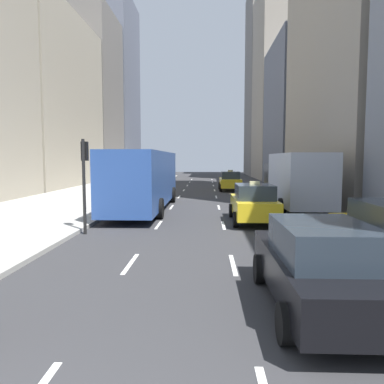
{
  "coord_description": "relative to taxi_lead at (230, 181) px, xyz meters",
  "views": [
    {
      "loc": [
        1.88,
        -1.94,
        2.86
      ],
      "look_at": [
        1.32,
        12.34,
        1.59
      ],
      "focal_mm": 35.0,
      "sensor_mm": 36.0,
      "label": 1
    }
  ],
  "objects": [
    {
      "name": "city_bus",
      "position": [
        -5.61,
        -12.97,
        0.91
      ],
      "size": [
        2.8,
        11.61,
        3.25
      ],
      "color": "#2D519E",
      "rests_on": "ground"
    },
    {
      "name": "taxi_lead",
      "position": [
        0.0,
        0.0,
        0.0
      ],
      "size": [
        2.02,
        4.4,
        1.87
      ],
      "color": "yellow",
      "rests_on": "ground"
    },
    {
      "name": "traffic_light_pole",
      "position": [
        -6.75,
        -19.83,
        1.53
      ],
      "size": [
        0.24,
        0.42,
        3.6
      ],
      "color": "black",
      "rests_on": "ground"
    },
    {
      "name": "sedan_black_near",
      "position": [
        0.0,
        -26.84,
        -0.01
      ],
      "size": [
        2.02,
        4.66,
        1.7
      ],
      "color": "black",
      "rests_on": "ground"
    },
    {
      "name": "taxi_third",
      "position": [
        0.0,
        -16.99,
        0.0
      ],
      "size": [
        2.02,
        4.4,
        1.87
      ],
      "color": "yellow",
      "rests_on": "ground"
    },
    {
      "name": "building_row_right",
      "position": [
        8.0,
        5.82,
        13.44
      ],
      "size": [
        6.0,
        71.12,
        37.43
      ],
      "color": "gray",
      "rests_on": "ground"
    },
    {
      "name": "lane_markings",
      "position": [
        -1.4,
        -8.87,
        -0.87
      ],
      "size": [
        5.72,
        56.0,
        0.01
      ],
      "color": "white",
      "rests_on": "ground"
    },
    {
      "name": "building_row_left",
      "position": [
        -18.0,
        4.2,
        12.06
      ],
      "size": [
        6.0,
        72.14,
        32.09
      ],
      "color": "gray",
      "rests_on": "ground"
    },
    {
      "name": "box_truck",
      "position": [
        2.8,
        -12.9,
        0.83
      ],
      "size": [
        2.58,
        8.4,
        3.15
      ],
      "color": "#262628",
      "rests_on": "ground"
    },
    {
      "name": "sidewalk_left",
      "position": [
        -11.0,
        -4.87,
        -0.81
      ],
      "size": [
        8.0,
        66.0,
        0.15
      ],
      "primitive_type": "cube",
      "color": "#ADAAA3",
      "rests_on": "ground"
    }
  ]
}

